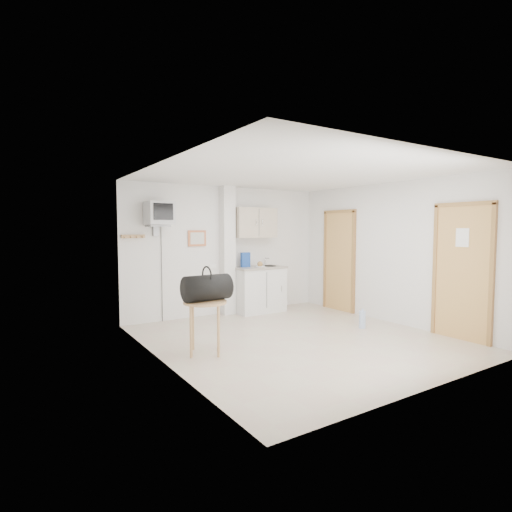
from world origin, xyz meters
TOP-DOWN VIEW (x-y plane):
  - ground at (0.00, 0.00)m, footprint 4.50×4.50m
  - room_envelope at (0.24, 0.09)m, footprint 4.24×4.54m
  - kitchenette at (0.57, 2.00)m, footprint 1.03×0.58m
  - crt_television at (-1.45, 2.02)m, footprint 0.44×0.45m
  - round_table at (-1.49, 0.12)m, footprint 0.58×0.58m
  - duffel_bag at (-1.46, 0.14)m, footprint 0.65×0.38m
  - water_bottle at (1.34, -0.07)m, footprint 0.11×0.11m

SIDE VIEW (x-z plane):
  - ground at x=0.00m, z-range 0.00..0.00m
  - water_bottle at x=1.34m, z-range -0.02..0.31m
  - round_table at x=-1.49m, z-range 0.25..0.96m
  - kitchenette at x=0.57m, z-range -0.25..1.85m
  - duffel_bag at x=-1.46m, z-range 0.66..1.13m
  - room_envelope at x=0.24m, z-range 0.26..2.81m
  - crt_television at x=-1.45m, z-range 0.86..3.01m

